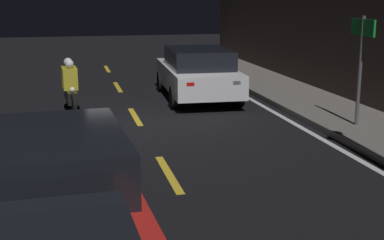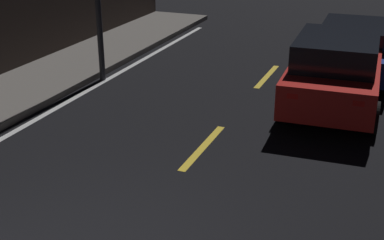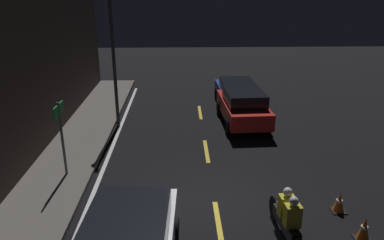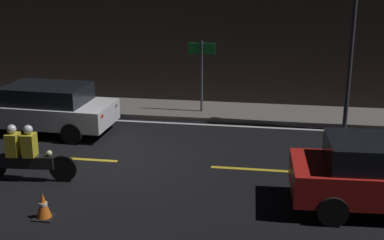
{
  "view_description": "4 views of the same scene",
  "coord_description": "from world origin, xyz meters",
  "px_view_note": "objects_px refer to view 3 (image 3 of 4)",
  "views": [
    {
      "loc": [
        12.05,
        -1.6,
        3.0
      ],
      "look_at": [
        3.67,
        0.37,
        0.97
      ],
      "focal_mm": 50.0,
      "sensor_mm": 36.0,
      "label": 1
    },
    {
      "loc": [
        -4.6,
        -3.06,
        4.07
      ],
      "look_at": [
        2.34,
        -0.26,
        1.0
      ],
      "focal_mm": 50.0,
      "sensor_mm": 36.0,
      "label": 2
    },
    {
      "loc": [
        -9.25,
        0.97,
        5.88
      ],
      "look_at": [
        3.74,
        0.53,
        1.15
      ],
      "focal_mm": 35.0,
      "sensor_mm": 36.0,
      "label": 3
    },
    {
      "loc": [
        4.04,
        -12.73,
        5.15
      ],
      "look_at": [
        1.99,
        0.07,
        1.22
      ],
      "focal_mm": 50.0,
      "sensor_mm": 36.0,
      "label": 4
    }
  ],
  "objects_px": {
    "taxi_red": "(243,106)",
    "sedan_blue": "(237,92)",
    "traffic_cone_near": "(364,229)",
    "motorcycle": "(288,219)",
    "street_lamp": "(113,53)",
    "traffic_cone_mid": "(339,202)",
    "shop_sign": "(60,124)"
  },
  "relations": [
    {
      "from": "sedan_blue",
      "to": "traffic_cone_near",
      "type": "xyz_separation_m",
      "value": [
        -10.76,
        -1.51,
        -0.42
      ]
    },
    {
      "from": "street_lamp",
      "to": "sedan_blue",
      "type": "bearing_deg",
      "value": -64.22
    },
    {
      "from": "traffic_cone_near",
      "to": "traffic_cone_mid",
      "type": "xyz_separation_m",
      "value": [
        1.25,
        0.1,
        -0.04
      ]
    },
    {
      "from": "taxi_red",
      "to": "traffic_cone_near",
      "type": "xyz_separation_m",
      "value": [
        -8.25,
        -1.62,
        -0.51
      ]
    },
    {
      "from": "sedan_blue",
      "to": "motorcycle",
      "type": "height_order",
      "value": "motorcycle"
    },
    {
      "from": "traffic_cone_near",
      "to": "street_lamp",
      "type": "xyz_separation_m",
      "value": [
        8.04,
        7.14,
        2.93
      ]
    },
    {
      "from": "motorcycle",
      "to": "shop_sign",
      "type": "xyz_separation_m",
      "value": [
        3.41,
        6.19,
        1.19
      ]
    },
    {
      "from": "motorcycle",
      "to": "traffic_cone_mid",
      "type": "bearing_deg",
      "value": -59.09
    },
    {
      "from": "motorcycle",
      "to": "traffic_cone_near",
      "type": "relative_size",
      "value": 3.82
    },
    {
      "from": "taxi_red",
      "to": "shop_sign",
      "type": "distance_m",
      "value": 8.15
    },
    {
      "from": "sedan_blue",
      "to": "shop_sign",
      "type": "height_order",
      "value": "shop_sign"
    },
    {
      "from": "traffic_cone_near",
      "to": "traffic_cone_mid",
      "type": "distance_m",
      "value": 1.25
    },
    {
      "from": "taxi_red",
      "to": "traffic_cone_near",
      "type": "bearing_deg",
      "value": -171.63
    },
    {
      "from": "traffic_cone_mid",
      "to": "motorcycle",
      "type": "bearing_deg",
      "value": 125.09
    },
    {
      "from": "motorcycle",
      "to": "traffic_cone_near",
      "type": "xyz_separation_m",
      "value": [
        0.02,
        -1.89,
        -0.34
      ]
    },
    {
      "from": "traffic_cone_near",
      "to": "street_lamp",
      "type": "relative_size",
      "value": 0.11
    },
    {
      "from": "sedan_blue",
      "to": "traffic_cone_mid",
      "type": "height_order",
      "value": "sedan_blue"
    },
    {
      "from": "traffic_cone_mid",
      "to": "traffic_cone_near",
      "type": "bearing_deg",
      "value": -175.6
    },
    {
      "from": "traffic_cone_near",
      "to": "traffic_cone_mid",
      "type": "relative_size",
      "value": 1.14
    },
    {
      "from": "traffic_cone_near",
      "to": "street_lamp",
      "type": "bearing_deg",
      "value": 41.61
    },
    {
      "from": "sedan_blue",
      "to": "taxi_red",
      "type": "bearing_deg",
      "value": 175.28
    },
    {
      "from": "traffic_cone_mid",
      "to": "shop_sign",
      "type": "xyz_separation_m",
      "value": [
        2.15,
        7.99,
        1.57
      ]
    },
    {
      "from": "taxi_red",
      "to": "shop_sign",
      "type": "height_order",
      "value": "shop_sign"
    },
    {
      "from": "street_lamp",
      "to": "traffic_cone_mid",
      "type": "bearing_deg",
      "value": -133.95
    },
    {
      "from": "taxi_red",
      "to": "sedan_blue",
      "type": "bearing_deg",
      "value": -5.35
    },
    {
      "from": "taxi_red",
      "to": "traffic_cone_near",
      "type": "height_order",
      "value": "taxi_red"
    },
    {
      "from": "taxi_red",
      "to": "traffic_cone_mid",
      "type": "bearing_deg",
      "value": -170.46
    },
    {
      "from": "taxi_red",
      "to": "motorcycle",
      "type": "height_order",
      "value": "taxi_red"
    },
    {
      "from": "sedan_blue",
      "to": "traffic_cone_near",
      "type": "distance_m",
      "value": 10.87
    },
    {
      "from": "traffic_cone_near",
      "to": "sedan_blue",
      "type": "bearing_deg",
      "value": 7.98
    },
    {
      "from": "motorcycle",
      "to": "traffic_cone_near",
      "type": "distance_m",
      "value": 1.93
    },
    {
      "from": "sedan_blue",
      "to": "street_lamp",
      "type": "distance_m",
      "value": 6.74
    }
  ]
}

